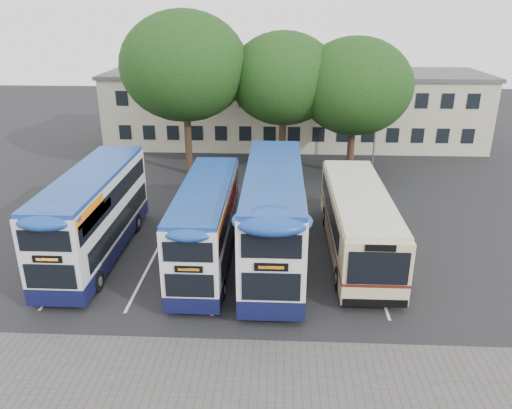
{
  "coord_description": "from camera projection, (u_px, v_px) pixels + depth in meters",
  "views": [
    {
      "loc": [
        -1.19,
        -17.14,
        11.41
      ],
      "look_at": [
        -2.25,
        5.0,
        2.59
      ],
      "focal_mm": 35.0,
      "sensor_mm": 36.0,
      "label": 1
    }
  ],
  "objects": [
    {
      "name": "lamp_post",
      "position": [
        378.0,
        100.0,
        36.47
      ],
      "size": [
        0.25,
        1.05,
        9.06
      ],
      "color": "gray",
      "rests_on": "ground"
    },
    {
      "name": "tree_left",
      "position": [
        184.0,
        66.0,
        33.77
      ],
      "size": [
        8.72,
        8.72,
        11.36
      ],
      "color": "black",
      "rests_on": "ground"
    },
    {
      "name": "tree_mid",
      "position": [
        283.0,
        79.0,
        34.51
      ],
      "size": [
        7.52,
        7.52,
        9.97
      ],
      "color": "black",
      "rests_on": "ground"
    },
    {
      "name": "depot_building",
      "position": [
        293.0,
        107.0,
        43.96
      ],
      "size": [
        32.4,
        8.4,
        6.2
      ],
      "color": "#B8AF94",
      "rests_on": "ground"
    },
    {
      "name": "bay_lines",
      "position": [
        226.0,
        252.0,
        24.88
      ],
      "size": [
        14.12,
        11.0,
        0.01
      ],
      "color": "silver",
      "rests_on": "ground"
    },
    {
      "name": "bus_dd_mid",
      "position": [
        207.0,
        221.0,
        23.08
      ],
      "size": [
        2.28,
        9.4,
        3.92
      ],
      "color": "#0E1136",
      "rests_on": "ground"
    },
    {
      "name": "bus_dd_left",
      "position": [
        94.0,
        211.0,
        23.79
      ],
      "size": [
        2.45,
        10.11,
        4.21
      ],
      "color": "#0E1136",
      "rests_on": "ground"
    },
    {
      "name": "tree_right",
      "position": [
        355.0,
        86.0,
        34.04
      ],
      "size": [
        7.8,
        7.8,
        9.67
      ],
      "color": "black",
      "rests_on": "ground"
    },
    {
      "name": "bus_dd_right",
      "position": [
        273.0,
        212.0,
        23.19
      ],
      "size": [
        2.65,
        10.94,
        4.56
      ],
      "color": "#0E1136",
      "rests_on": "ground"
    },
    {
      "name": "ground",
      "position": [
        306.0,
        311.0,
        20.07
      ],
      "size": [
        120.0,
        120.0,
        0.0
      ],
      "primitive_type": "plane",
      "color": "black",
      "rests_on": "ground"
    },
    {
      "name": "bus_single",
      "position": [
        358.0,
        218.0,
        24.33
      ],
      "size": [
        2.75,
        10.79,
        3.22
      ],
      "color": "beige",
      "rests_on": "ground"
    },
    {
      "name": "paving_strip",
      "position": [
        249.0,
        400.0,
        15.52
      ],
      "size": [
        40.0,
        6.0,
        0.01
      ],
      "primitive_type": "cube",
      "color": "#595654",
      "rests_on": "ground"
    }
  ]
}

